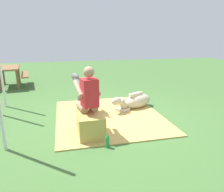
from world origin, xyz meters
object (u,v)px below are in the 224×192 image
Objects in this scene: pony_standing at (86,90)px; picnic_bench at (9,71)px; person_seated at (88,97)px; pony_lying at (135,101)px; hay_bale at (91,125)px; soda_bottle at (107,141)px.

pony_standing reaches higher than picnic_bench.
person_seated reaches higher than pony_lying.
pony_standing is at bearing -4.90° from person_seated.
pony_lying is at bearing -49.57° from person_seated.
hay_bale is 0.52× the size of pony_standing.
picnic_bench is (3.27, 2.48, 0.06)m from pony_standing.
pony_lying is at bearing -132.90° from picnic_bench.
picnic_bench is at bearing 26.03° from soda_bottle.
soda_bottle is (-0.51, -0.21, -0.10)m from hay_bale.
person_seated is at bearing 130.43° from pony_lying.
hay_bale reaches higher than soda_bottle.
hay_bale reaches higher than pony_lying.
person_seated is at bearing 18.88° from soda_bottle.
pony_lying is (-0.20, -1.25, -0.33)m from pony_standing.
picnic_bench is (4.64, 2.36, -0.15)m from person_seated.
pony_standing is 2.08m from soda_bottle.
pony_standing is at bearing 3.15° from soda_bottle.
pony_lying is 5.11× the size of soda_bottle.
soda_bottle is at bearing -157.64° from hay_bale.
pony_standing is 4.97× the size of soda_bottle.
soda_bottle is at bearing -176.85° from pony_standing.
picnic_bench is (5.31, 2.59, 0.45)m from soda_bottle.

